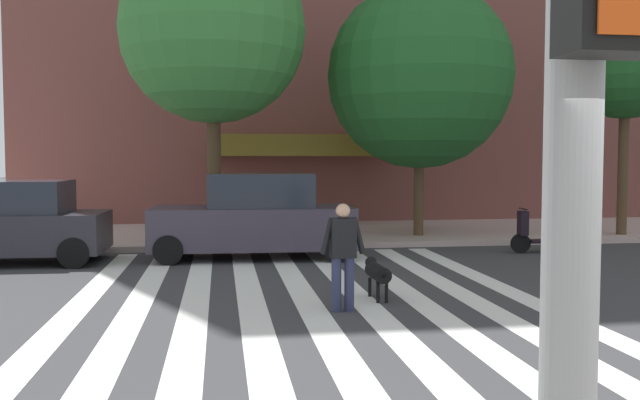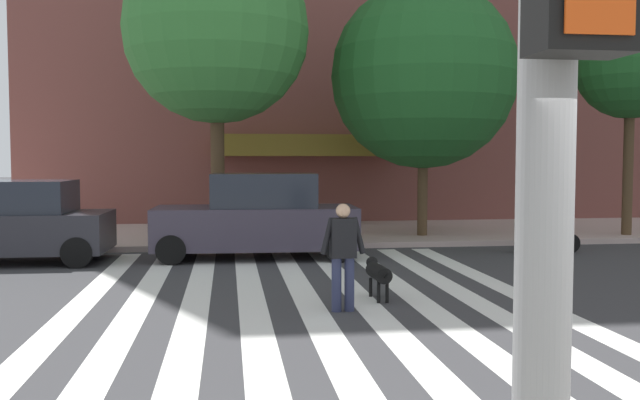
# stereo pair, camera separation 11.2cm
# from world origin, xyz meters

# --- Properties ---
(ground_plane) EXTENTS (160.00, 160.00, 0.00)m
(ground_plane) POSITION_xyz_m (0.00, 7.38, 0.00)
(ground_plane) COLOR #353538
(sidewalk_far) EXTENTS (80.00, 6.00, 0.15)m
(sidewalk_far) POSITION_xyz_m (0.00, 17.76, 0.07)
(sidewalk_far) COLOR #B79E97
(sidewalk_far) RESTS_ON ground_plane
(crosswalk_stripes) EXTENTS (7.65, 14.16, 0.01)m
(crosswalk_stripes) POSITION_xyz_m (-0.90, 7.38, 0.00)
(crosswalk_stripes) COLOR silver
(crosswalk_stripes) RESTS_ON ground_plane
(parked_car_near_curb) EXTENTS (4.36, 2.12, 1.83)m
(parked_car_near_curb) POSITION_xyz_m (-6.96, 13.43, 0.89)
(parked_car_near_curb) COLOR #2A2930
(parked_car_near_curb) RESTS_ON ground_plane
(parked_car_behind_first) EXTENTS (4.72, 2.10, 1.97)m
(parked_car_behind_first) POSITION_xyz_m (-1.48, 13.43, 0.94)
(parked_car_behind_first) COLOR #383240
(parked_car_behind_first) RESTS_ON ground_plane
(parked_scooter) EXTENTS (1.63, 0.50, 1.11)m
(parked_scooter) POSITION_xyz_m (5.57, 13.27, 0.48)
(parked_scooter) COLOR black
(parked_scooter) RESTS_ON ground_plane
(street_tree_nearest) EXTENTS (4.81, 4.81, 7.89)m
(street_tree_nearest) POSITION_xyz_m (-2.43, 15.64, 5.61)
(street_tree_nearest) COLOR #4C3823
(street_tree_nearest) RESTS_ON sidewalk_far
(street_tree_middle) EXTENTS (5.19, 5.19, 7.08)m
(street_tree_middle) POSITION_xyz_m (3.27, 16.22, 4.63)
(street_tree_middle) COLOR #4C3823
(street_tree_middle) RESTS_ON sidewalk_far
(street_tree_further) EXTENTS (3.06, 3.06, 6.35)m
(street_tree_further) POSITION_xyz_m (9.09, 15.59, 4.94)
(street_tree_further) COLOR #4C3823
(street_tree_further) RESTS_ON sidewalk_far
(pedestrian_dog_walker) EXTENTS (0.71, 0.26, 1.64)m
(pedestrian_dog_walker) POSITION_xyz_m (-0.45, 7.68, 0.93)
(pedestrian_dog_walker) COLOR #282D4C
(pedestrian_dog_walker) RESTS_ON ground_plane
(dog_on_leash) EXTENTS (0.29, 1.14, 0.65)m
(dog_on_leash) POSITION_xyz_m (0.27, 8.48, 0.44)
(dog_on_leash) COLOR black
(dog_on_leash) RESTS_ON ground_plane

